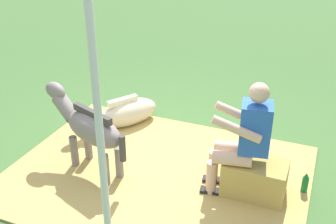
% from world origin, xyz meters
% --- Properties ---
extents(ground_plane, '(24.00, 24.00, 0.00)m').
position_xyz_m(ground_plane, '(0.00, 0.00, 0.00)').
color(ground_plane, '#426B33').
extents(hay_patch, '(3.33, 2.56, 0.02)m').
position_xyz_m(hay_patch, '(-0.20, 0.23, 0.01)').
color(hay_patch, tan).
rests_on(hay_patch, ground).
extents(hay_bale, '(0.65, 0.41, 0.41)m').
position_xyz_m(hay_bale, '(-1.29, 0.15, 0.20)').
color(hay_bale, tan).
rests_on(hay_bale, ground).
extents(person_seated, '(0.70, 0.49, 1.29)m').
position_xyz_m(person_seated, '(-1.13, 0.17, 0.70)').
color(person_seated, '#D8AD8C').
rests_on(person_seated, ground).
extents(pony_standing, '(1.29, 0.66, 0.93)m').
position_xyz_m(pony_standing, '(0.55, 0.40, 0.57)').
color(pony_standing, slate).
rests_on(pony_standing, ground).
extents(pony_lying, '(0.95, 1.27, 0.42)m').
position_xyz_m(pony_lying, '(0.72, -0.66, 0.19)').
color(pony_lying, beige).
rests_on(pony_lying, ground).
extents(soda_bottle, '(0.07, 0.07, 0.26)m').
position_xyz_m(soda_bottle, '(-1.79, -0.07, 0.12)').
color(soda_bottle, '#197233').
rests_on(soda_bottle, ground).
extents(tent_pole_left, '(0.06, 0.06, 2.32)m').
position_xyz_m(tent_pole_left, '(-0.31, 1.51, 1.16)').
color(tent_pole_left, silver).
rests_on(tent_pole_left, ground).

